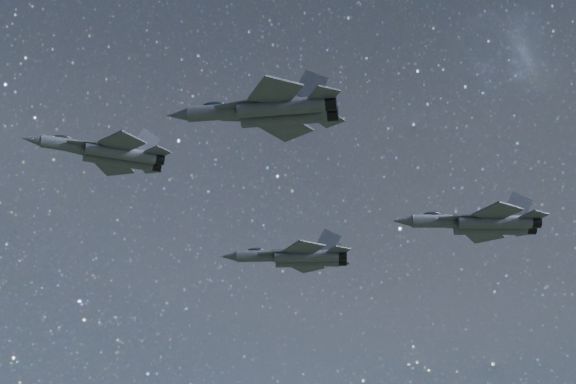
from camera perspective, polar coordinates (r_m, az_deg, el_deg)
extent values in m
cylinder|color=#383B46|center=(86.16, -15.05, 3.20)|extent=(6.55, 2.29, 1.35)
cone|color=#383B46|center=(86.10, -17.80, 3.59)|extent=(2.24, 1.51, 1.21)
ellipsoid|color=#1B2331|center=(86.42, -15.69, 3.68)|extent=(2.18, 1.21, 0.67)
cube|color=#383B46|center=(86.42, -12.09, 2.75)|extent=(7.23, 2.35, 1.13)
cylinder|color=#383B46|center=(85.50, -11.80, 2.74)|extent=(7.40, 2.42, 1.35)
cylinder|color=#383B46|center=(87.04, -11.97, 2.24)|extent=(7.40, 2.42, 1.35)
cylinder|color=black|center=(85.97, -9.18, 2.35)|extent=(1.30, 1.40, 1.25)
cylinder|color=black|center=(87.50, -9.40, 1.86)|extent=(1.30, 1.40, 1.25)
cube|color=#383B46|center=(85.14, -13.94, 3.34)|extent=(4.55, 1.14, 0.10)
cube|color=#383B46|center=(87.22, -14.12, 2.65)|extent=(4.57, 2.41, 0.10)
cube|color=#383B46|center=(83.73, -11.70, 3.49)|extent=(4.93, 4.98, 0.17)
cube|color=#383B46|center=(88.96, -12.27, 1.77)|extent=(4.51, 4.73, 0.17)
cube|color=#383B46|center=(85.01, -9.26, 2.82)|extent=(2.91, 2.94, 0.13)
cube|color=#383B46|center=(88.53, -9.74, 1.68)|extent=(2.65, 2.75, 0.13)
cube|color=#383B46|center=(86.34, -10.04, 3.53)|extent=(3.02, 0.50, 3.09)
cube|color=#383B46|center=(88.25, -10.29, 2.90)|extent=(2.96, 0.83, 3.09)
cylinder|color=#383B46|center=(99.19, -1.67, -4.56)|extent=(7.02, 3.05, 1.45)
cone|color=#383B46|center=(99.64, -4.23, -4.59)|extent=(2.48, 1.79, 1.30)
ellipsoid|color=#1B2331|center=(99.53, -2.30, -4.19)|extent=(2.38, 1.47, 0.72)
cube|color=#383B46|center=(98.91, 1.13, -4.53)|extent=(7.73, 3.17, 1.21)
cylinder|color=#383B46|center=(97.89, 1.33, -4.57)|extent=(7.93, 3.27, 1.45)
cylinder|color=#383B46|center=(99.63, 1.37, -4.94)|extent=(7.93, 3.27, 1.45)
cylinder|color=black|center=(97.87, 3.84, -4.51)|extent=(1.49, 1.59, 1.34)
cylinder|color=black|center=(99.61, 3.84, -4.88)|extent=(1.49, 1.59, 1.34)
cube|color=#383B46|center=(97.86, -0.75, -4.35)|extent=(4.82, 2.95, 0.11)
cube|color=#383B46|center=(100.21, -0.65, -4.85)|extent=(4.88, 1.26, 0.11)
cube|color=#383B46|center=(95.87, 1.18, -4.01)|extent=(4.60, 4.90, 0.19)
cube|color=#383B46|center=(101.80, 1.30, -5.27)|extent=(5.33, 5.32, 0.19)
cube|color=#383B46|center=(96.79, 3.63, -4.17)|extent=(2.70, 2.83, 0.14)
cube|color=#383B46|center=(100.80, 3.62, -5.02)|extent=(3.15, 3.16, 0.14)
cube|color=#383B46|center=(98.26, 2.89, -3.52)|extent=(3.11, 1.16, 3.31)
cube|color=#383B46|center=(100.43, 2.90, -4.00)|extent=(3.22, 0.66, 3.31)
cylinder|color=#383B46|center=(67.07, -4.44, 5.72)|extent=(6.43, 3.28, 1.33)
cone|color=#383B46|center=(67.99, -7.85, 5.44)|extent=(2.33, 1.79, 1.20)
ellipsoid|color=#1B2331|center=(67.61, -5.28, 6.12)|extent=(2.22, 1.50, 0.66)
cube|color=#383B46|center=(66.33, -0.66, 5.97)|extent=(7.06, 3.45, 1.11)
cylinder|color=#383B46|center=(65.36, -0.48, 6.08)|extent=(7.24, 3.56, 1.33)
cylinder|color=#383B46|center=(66.82, -0.27, 5.33)|extent=(7.24, 3.56, 1.33)
cylinder|color=black|center=(64.99, 2.98, 6.32)|extent=(1.45, 1.52, 1.23)
cylinder|color=black|center=(66.45, 3.11, 5.56)|extent=(1.45, 1.52, 1.23)
cube|color=#383B46|center=(65.77, -3.34, 6.25)|extent=(4.33, 3.02, 0.10)
cube|color=#383B46|center=(67.72, -2.96, 5.25)|extent=(4.53, 1.52, 0.10)
cube|color=#383B46|center=(63.74, -0.90, 7.14)|extent=(4.02, 4.33, 0.17)
cube|color=#383B46|center=(68.69, -0.16, 4.59)|extent=(4.91, 4.85, 0.17)
cube|color=#383B46|center=(64.15, 2.58, 6.94)|extent=(2.35, 2.49, 0.13)
cube|color=#383B46|center=(67.52, 2.90, 5.19)|extent=(2.91, 2.89, 0.13)
cube|color=#383B46|center=(65.77, 1.66, 7.54)|extent=(2.78, 1.30, 3.05)
cube|color=#383B46|center=(67.58, 1.86, 6.58)|extent=(2.93, 0.85, 3.05)
cylinder|color=#383B46|center=(98.21, 11.02, -2.04)|extent=(7.84, 2.99, 1.62)
cone|color=#383B46|center=(97.37, 8.15, -2.06)|extent=(2.71, 1.88, 1.45)
ellipsoid|color=#1B2331|center=(98.28, 10.28, -1.63)|extent=(2.62, 1.52, 0.80)
cube|color=#383B46|center=(99.38, 14.08, -2.05)|extent=(8.64, 3.08, 1.35)
cylinder|color=#383B46|center=(98.38, 14.47, -2.06)|extent=(8.86, 3.18, 1.62)
cylinder|color=#383B46|center=(100.24, 14.20, -2.52)|extent=(8.86, 3.18, 1.62)
cylinder|color=black|center=(99.69, 17.13, -2.04)|extent=(1.60, 1.71, 1.49)
cylinder|color=black|center=(101.52, 16.81, -2.49)|extent=(1.60, 1.71, 1.49)
cube|color=#383B46|center=(97.29, 12.25, -1.78)|extent=(5.43, 3.04, 0.12)
cube|color=#383B46|center=(99.81, 11.94, -2.41)|extent=(5.40, 1.18, 0.12)
cube|color=#383B46|center=(96.20, 14.68, -1.37)|extent=(5.30, 5.59, 0.21)
cube|color=#383B46|center=(102.50, 13.76, -2.95)|extent=(5.92, 5.95, 0.21)
cube|color=#383B46|center=(98.46, 17.10, -1.63)|extent=(3.11, 3.24, 0.16)
cube|color=#383B46|center=(102.68, 16.38, -2.68)|extent=(3.50, 3.52, 0.16)
cube|color=#383B46|center=(99.70, 16.06, -0.95)|extent=(3.52, 1.11, 3.69)
cube|color=#383B46|center=(101.99, 15.69, -1.54)|extent=(3.61, 0.63, 3.69)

